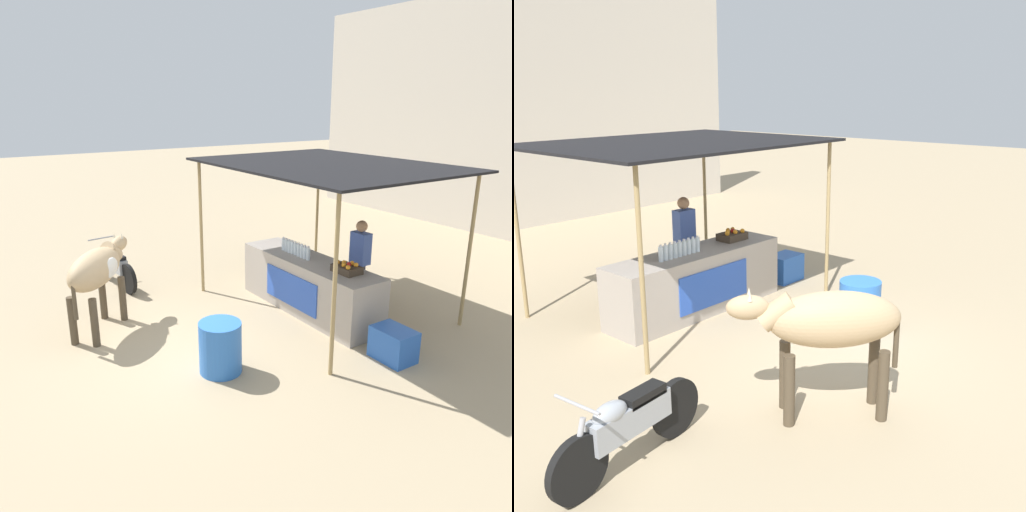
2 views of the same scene
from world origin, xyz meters
The scene contains 10 objects.
ground_plane centered at (0.00, 0.00, 0.00)m, with size 60.00×60.00×0.00m, color tan.
stall_counter centered at (0.00, 2.20, 0.48)m, with size 3.00×0.82×0.96m.
stall_awning centered at (0.00, 2.50, 2.50)m, with size 4.20×3.20×2.60m.
water_bottle_row centered at (-0.35, 2.15, 1.07)m, with size 0.79×0.07×0.25m.
fruit_crate centered at (0.87, 2.25, 1.03)m, with size 0.44×0.32×0.18m.
vendor_behind_counter centered at (0.46, 2.95, 0.85)m, with size 0.34×0.22×1.65m.
cooler_box centered at (2.07, 2.10, 0.24)m, with size 0.60×0.44×0.48m, color blue.
water_barrel centered at (0.98, -0.16, 0.37)m, with size 0.59×0.59×0.73m, color blue.
cow centered at (-1.24, -1.13, 1.03)m, with size 1.56×1.53×1.44m.
motorcycle_parked centered at (-3.16, -0.29, 0.43)m, with size 1.80×0.55×0.90m.
Camera 2 is at (-6.00, -4.38, 3.37)m, focal length 42.00 mm.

